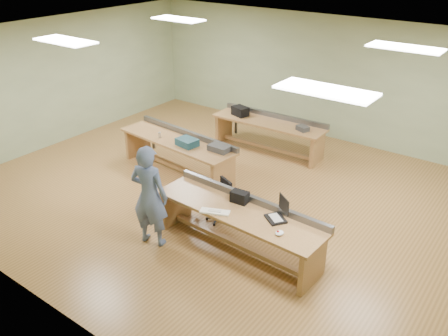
{
  "coord_description": "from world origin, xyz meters",
  "views": [
    {
      "loc": [
        4.79,
        -6.65,
        4.64
      ],
      "look_at": [
        0.32,
        -0.6,
        0.94
      ],
      "focal_mm": 38.0,
      "sensor_mm": 36.0,
      "label": 1
    }
  ],
  "objects": [
    {
      "name": "fluor_panels",
      "position": [
        0.0,
        0.0,
        2.97
      ],
      "size": [
        6.2,
        3.5,
        0.03
      ],
      "color": "white",
      "rests_on": "ceiling"
    },
    {
      "name": "tray_back",
      "position": [
        0.37,
        2.26,
        0.8
      ],
      "size": [
        0.32,
        0.28,
        0.11
      ],
      "primitive_type": "cube",
      "rotation": [
        0.0,
        0.0,
        -0.37
      ],
      "color": "#313133",
      "rests_on": "workbench_back"
    },
    {
      "name": "task_chair",
      "position": [
        0.38,
        -0.82,
        0.29
      ],
      "size": [
        0.56,
        0.56,
        0.78
      ],
      "rotation": [
        0.0,
        0.0,
        -0.41
      ],
      "color": "black",
      "rests_on": "floor"
    },
    {
      "name": "parts_bin_teal",
      "position": [
        -1.15,
        0.1,
        0.82
      ],
      "size": [
        0.46,
        0.38,
        0.15
      ],
      "primitive_type": "cube",
      "rotation": [
        0.0,
        0.0,
        -0.15
      ],
      "color": "#163A47",
      "rests_on": "workbench_mid"
    },
    {
      "name": "trackball_mouse",
      "position": [
        2.03,
        -1.57,
        0.78
      ],
      "size": [
        0.12,
        0.15,
        0.06
      ],
      "primitive_type": "ellipsoid",
      "rotation": [
        0.0,
        0.0,
        0.04
      ],
      "color": "white",
      "rests_on": "workbench_front"
    },
    {
      "name": "ceiling",
      "position": [
        0.0,
        0.0,
        3.0
      ],
      "size": [
        10.0,
        10.0,
        0.0
      ],
      "primitive_type": "plane",
      "color": "silver",
      "rests_on": "wall_back"
    },
    {
      "name": "camera_bag",
      "position": [
        1.04,
        -1.15,
        0.85
      ],
      "size": [
        0.29,
        0.2,
        0.19
      ],
      "primitive_type": "cube",
      "rotation": [
        0.0,
        0.0,
        0.09
      ],
      "color": "black",
      "rests_on": "workbench_front"
    },
    {
      "name": "storage_box_back",
      "position": [
        -1.31,
        2.25,
        0.86
      ],
      "size": [
        0.44,
        0.36,
        0.22
      ],
      "primitive_type": "cube",
      "rotation": [
        0.0,
        0.0,
        -0.28
      ],
      "color": "black",
      "rests_on": "workbench_back"
    },
    {
      "name": "workbench_back",
      "position": [
        -0.53,
        2.33,
        0.55
      ],
      "size": [
        2.74,
        0.82,
        0.86
      ],
      "rotation": [
        0.0,
        0.0,
        0.03
      ],
      "color": "#AF7D4A",
      "rests_on": "floor"
    },
    {
      "name": "wall_left",
      "position": [
        -5.0,
        0.0,
        1.5
      ],
      "size": [
        0.04,
        8.0,
        3.0
      ],
      "primitive_type": "cube",
      "color": "#9DB085",
      "rests_on": "floor"
    },
    {
      "name": "workbench_front",
      "position": [
        1.16,
        -1.34,
        0.56
      ],
      "size": [
        2.98,
        0.92,
        0.86
      ],
      "rotation": [
        0.0,
        0.0,
        -0.04
      ],
      "color": "#AF7D4A",
      "rests_on": "floor"
    },
    {
      "name": "parts_bin_grey",
      "position": [
        -0.45,
        0.28,
        0.81
      ],
      "size": [
        0.43,
        0.28,
        0.12
      ],
      "primitive_type": "cube",
      "rotation": [
        0.0,
        0.0,
        -0.02
      ],
      "color": "#313133",
      "rests_on": "workbench_mid"
    },
    {
      "name": "keyboard",
      "position": [
        0.91,
        -1.64,
        0.76
      ],
      "size": [
        0.49,
        0.33,
        0.03
      ],
      "primitive_type": "cube",
      "rotation": [
        0.0,
        0.0,
        0.4
      ],
      "color": "white",
      "rests_on": "workbench_front"
    },
    {
      "name": "laptop_screen",
      "position": [
        1.85,
        -1.16,
        1.0
      ],
      "size": [
        0.27,
        0.19,
        0.25
      ],
      "primitive_type": "cube",
      "rotation": [
        0.0,
        0.0,
        -0.61
      ],
      "color": "black",
      "rests_on": "laptop_base"
    },
    {
      "name": "workbench_mid",
      "position": [
        -1.52,
        0.23,
        0.56
      ],
      "size": [
        2.91,
        1.01,
        0.86
      ],
      "rotation": [
        0.0,
        0.0,
        -0.09
      ],
      "color": "#AF7D4A",
      "rests_on": "floor"
    },
    {
      "name": "wall_back",
      "position": [
        0.0,
        4.0,
        1.5
      ],
      "size": [
        10.0,
        0.04,
        3.0
      ],
      "primitive_type": "cube",
      "color": "#9DB085",
      "rests_on": "floor"
    },
    {
      "name": "mug",
      "position": [
        -1.25,
        0.2,
        0.8
      ],
      "size": [
        0.16,
        0.16,
        0.11
      ],
      "primitive_type": "imported",
      "rotation": [
        0.0,
        0.0,
        -0.25
      ],
      "color": "#313133",
      "rests_on": "workbench_mid"
    },
    {
      "name": "laptop_base",
      "position": [
        1.78,
        -1.26,
        0.77
      ],
      "size": [
        0.41,
        0.39,
        0.03
      ],
      "primitive_type": "cube",
      "rotation": [
        0.0,
        0.0,
        -0.61
      ],
      "color": "black",
      "rests_on": "workbench_front"
    },
    {
      "name": "wall_front",
      "position": [
        0.0,
        -4.0,
        1.5
      ],
      "size": [
        10.0,
        0.04,
        3.0
      ],
      "primitive_type": "cube",
      "color": "#9DB085",
      "rests_on": "floor"
    },
    {
      "name": "floor",
      "position": [
        0.0,
        0.0,
        0.0
      ],
      "size": [
        10.0,
        10.0,
        0.0
      ],
      "primitive_type": "plane",
      "color": "#9C6E3B",
      "rests_on": "ground"
    },
    {
      "name": "drinks_can",
      "position": [
        -1.89,
        0.07,
        0.81
      ],
      "size": [
        0.09,
        0.09,
        0.12
      ],
      "primitive_type": "cylinder",
      "rotation": [
        0.0,
        0.0,
        0.32
      ],
      "color": "silver",
      "rests_on": "workbench_mid"
    },
    {
      "name": "person",
      "position": [
        -0.12,
        -2.03,
        0.88
      ],
      "size": [
        0.72,
        0.56,
        1.75
      ],
      "primitive_type": "imported",
      "rotation": [
        0.0,
        0.0,
        3.38
      ],
      "color": "slate",
      "rests_on": "floor"
    }
  ]
}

